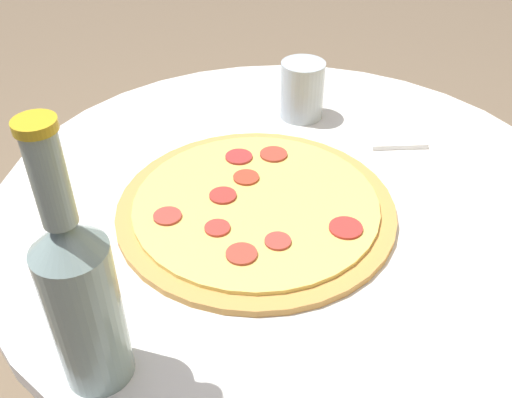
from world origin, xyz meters
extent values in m
cylinder|color=silver|center=(0.00, 0.00, 0.39)|extent=(0.08, 0.08, 0.73)
cylinder|color=silver|center=(0.00, 0.00, 0.77)|extent=(0.83, 0.83, 0.02)
cylinder|color=#C68E47|center=(0.05, -0.05, 0.78)|extent=(0.37, 0.37, 0.01)
cylinder|color=#EACC60|center=(0.05, -0.05, 0.79)|extent=(0.32, 0.32, 0.01)
cylinder|color=#A13D2E|center=(0.15, -0.06, 0.80)|extent=(0.04, 0.04, 0.00)
cylinder|color=#AC3D33|center=(0.13, -0.02, 0.80)|extent=(0.03, 0.03, 0.00)
cylinder|color=#A4312B|center=(0.04, -0.09, 0.80)|extent=(0.04, 0.04, 0.00)
cylinder|color=#AB3D32|center=(0.08, -0.16, 0.80)|extent=(0.04, 0.04, 0.00)
cylinder|color=#B4362E|center=(0.10, -0.10, 0.80)|extent=(0.03, 0.03, 0.00)
cylinder|color=#A2302E|center=(-0.06, -0.07, 0.80)|extent=(0.04, 0.04, 0.00)
cylinder|color=#AA3D27|center=(-0.01, -0.06, 0.80)|extent=(0.04, 0.04, 0.00)
cylinder|color=#B8302B|center=(0.10, 0.06, 0.80)|extent=(0.04, 0.04, 0.00)
cylinder|color=#A63C2C|center=(-0.06, -0.02, 0.80)|extent=(0.04, 0.04, 0.00)
cylinder|color=gray|center=(0.30, -0.20, 0.86)|extent=(0.07, 0.07, 0.16)
cone|color=gray|center=(0.30, -0.20, 0.95)|extent=(0.07, 0.07, 0.03)
cylinder|color=gray|center=(0.30, -0.20, 1.01)|extent=(0.03, 0.03, 0.08)
cylinder|color=gold|center=(0.30, -0.20, 1.05)|extent=(0.03, 0.03, 0.01)
cylinder|color=#ADBCC6|center=(-0.21, 0.03, 0.82)|extent=(0.07, 0.07, 0.09)
cube|color=white|center=(-0.18, 0.17, 0.78)|extent=(0.15, 0.10, 0.01)
camera|label=1|loc=(0.64, -0.05, 1.25)|focal=40.00mm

